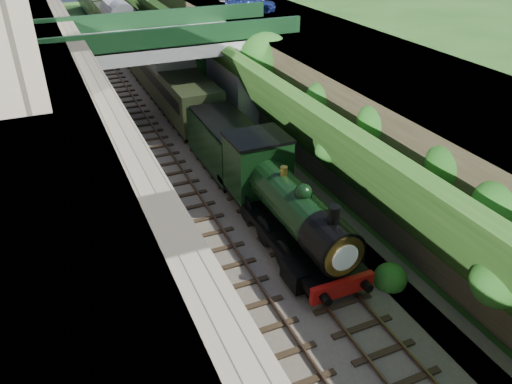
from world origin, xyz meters
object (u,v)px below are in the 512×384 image
car_blue (250,3)px  tender (226,146)px  locomotive (284,204)px  road_bridge (178,66)px  tree (266,63)px

car_blue → tender: car_blue is taller
locomotive → car_blue: bearing=70.8°
road_bridge → locomotive: road_bridge is taller
road_bridge → tender: size_ratio=2.67×
car_blue → road_bridge: bearing=145.7°
tree → tender: 7.38m
tree → tender: (-4.71, -4.80, -3.03)m
road_bridge → tender: 8.62m
tender → tree: bearing=45.5°
road_bridge → car_blue: car_blue is taller
road_bridge → tender: bearing=-88.2°
tree → locomotive: (-4.71, -12.17, -2.75)m
car_blue → tender: size_ratio=0.66×
tree → tender: tree is taller
road_bridge → locomotive: 15.77m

